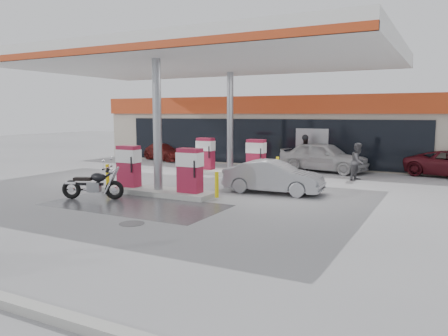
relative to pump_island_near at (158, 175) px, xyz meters
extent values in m
plane|color=gray|center=(0.00, -2.00, -0.71)|extent=(90.00, 90.00, 0.00)
cube|color=#4C4C4F|center=(0.50, -2.00, -0.71)|extent=(6.00, 3.00, 0.00)
cylinder|color=#38383A|center=(2.00, -4.00, -0.71)|extent=(0.70, 0.70, 0.01)
cube|color=#ACA290|center=(0.00, 14.00, 1.29)|extent=(22.00, 8.00, 4.00)
cube|color=black|center=(0.00, 9.97, 0.69)|extent=(18.00, 0.10, 2.60)
cube|color=#B03815|center=(0.00, 9.90, 2.79)|extent=(22.00, 0.25, 1.00)
cube|color=navy|center=(7.00, 9.85, 2.79)|extent=(3.50, 0.12, 0.80)
cube|color=gray|center=(3.00, 9.93, 0.39)|extent=(1.80, 0.14, 2.20)
cube|color=silver|center=(0.00, 3.00, 4.59)|extent=(16.00, 10.00, 0.60)
cube|color=#B03815|center=(0.00, -1.95, 4.41)|extent=(16.00, 0.12, 0.24)
cube|color=#B03815|center=(0.00, 7.95, 4.41)|extent=(16.00, 0.12, 0.24)
cylinder|color=gray|center=(0.00, 0.00, 1.88)|extent=(0.32, 0.32, 5.00)
cylinder|color=gray|center=(0.00, 6.00, 1.88)|extent=(0.32, 0.32, 5.00)
cube|color=#9E9E99|center=(0.00, 0.00, -0.62)|extent=(4.50, 1.30, 0.18)
cube|color=maroon|center=(-1.40, 0.00, 0.27)|extent=(0.85, 0.48, 1.60)
cube|color=maroon|center=(1.40, 0.00, 0.27)|extent=(0.85, 0.48, 1.60)
cube|color=silver|center=(-1.40, 0.00, 0.67)|extent=(0.88, 0.52, 0.50)
cube|color=silver|center=(1.40, 0.00, 0.67)|extent=(0.88, 0.52, 0.50)
cylinder|color=yellow|center=(-2.50, 0.00, -0.17)|extent=(0.14, 0.14, 0.90)
cylinder|color=yellow|center=(2.50, 0.00, -0.17)|extent=(0.14, 0.14, 0.90)
cube|color=#9E9E99|center=(0.00, 6.00, -0.62)|extent=(4.50, 1.30, 0.18)
cube|color=maroon|center=(-1.40, 6.00, 0.27)|extent=(0.85, 0.48, 1.60)
cube|color=maroon|center=(1.40, 6.00, 0.27)|extent=(0.85, 0.48, 1.60)
cube|color=silver|center=(-1.40, 6.00, 0.67)|extent=(0.88, 0.52, 0.50)
cube|color=silver|center=(1.40, 6.00, 0.67)|extent=(0.88, 0.52, 0.50)
cylinder|color=yellow|center=(-2.50, 6.00, -0.17)|extent=(0.14, 0.14, 0.90)
cylinder|color=yellow|center=(2.50, 6.00, -0.17)|extent=(0.14, 0.14, 0.90)
torus|color=black|center=(-0.75, -1.58, -0.37)|extent=(0.68, 0.42, 0.68)
torus|color=black|center=(-2.17, -2.21, -0.37)|extent=(0.68, 0.42, 0.68)
cube|color=gray|center=(-1.42, -1.88, -0.28)|extent=(0.52, 0.43, 0.34)
cube|color=black|center=(-1.57, -1.94, -0.17)|extent=(0.97, 0.51, 0.09)
ellipsoid|color=black|center=(-1.26, -1.81, 0.08)|extent=(0.72, 0.59, 0.32)
cube|color=black|center=(-1.78, -2.04, 0.01)|extent=(0.68, 0.50, 0.11)
cylinder|color=silver|center=(-0.95, -1.67, 0.42)|extent=(0.38, 0.80, 0.04)
sphere|color=silver|center=(-0.83, -1.62, 0.28)|extent=(0.20, 0.20, 0.20)
cylinder|color=silver|center=(-2.00, -1.96, -0.39)|extent=(0.96, 0.49, 0.09)
imported|color=#BDBDBF|center=(3.82, 9.20, 0.07)|extent=(4.86, 2.66, 1.57)
imported|color=#4C4C50|center=(6.00, 7.00, 0.14)|extent=(0.85, 0.98, 1.70)
imported|color=gray|center=(3.76, 2.20, -0.09)|extent=(3.84, 1.55, 1.24)
imported|color=#591513|center=(-6.69, 10.00, -0.16)|extent=(4.09, 2.77, 1.10)
imported|color=black|center=(2.90, 8.98, 0.19)|extent=(1.09, 0.53, 1.80)
camera|label=1|loc=(9.68, -13.23, 2.31)|focal=35.00mm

